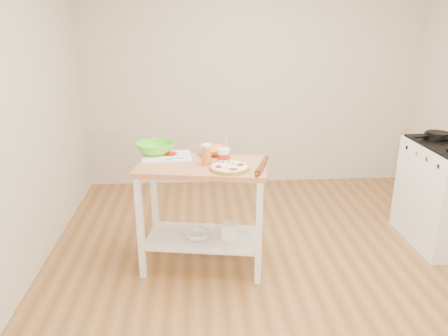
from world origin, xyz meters
The scene contains 14 objects.
room_shell centered at (0.00, 0.00, 1.35)m, with size 4.04×4.54×2.74m.
prep_island centered at (-0.63, 0.28, 0.64)m, with size 1.09×0.70×0.90m.
skillet centered at (1.51, 0.75, 0.97)m, with size 0.36×0.23×0.03m.
pizza centered at (-0.43, 0.14, 0.92)m, with size 0.30×0.30×0.05m.
cutting_board centered at (-0.93, 0.48, 0.91)m, with size 0.42×0.33×0.04m.
spatula centered at (-0.86, 0.38, 0.92)m, with size 0.15×0.05×0.01m.
knife centered at (-1.00, 0.60, 0.92)m, with size 0.26×0.11×0.01m.
orange_bowl centered at (-0.53, 0.53, 0.93)m, with size 0.24×0.24×0.06m, color orange.
green_bowl centered at (-1.02, 0.57, 0.95)m, with size 0.31×0.31×0.10m, color #61DE26.
beer_pint centered at (-0.60, 0.28, 0.98)m, with size 0.08×0.08×0.16m.
yogurt_tub centered at (-0.47, 0.29, 0.96)m, with size 0.10×0.10×0.21m.
rolling_pin centered at (-0.18, 0.15, 0.92)m, with size 0.04×0.04×0.36m, color #5C3215.
shelf_glass_bowl centered at (-0.68, 0.26, 0.29)m, with size 0.21×0.21×0.06m, color silver.
shelf_bin centered at (-0.42, 0.26, 0.32)m, with size 0.12×0.12×0.12m, color white.
Camera 1 is at (-0.67, -2.97, 1.99)m, focal length 35.00 mm.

